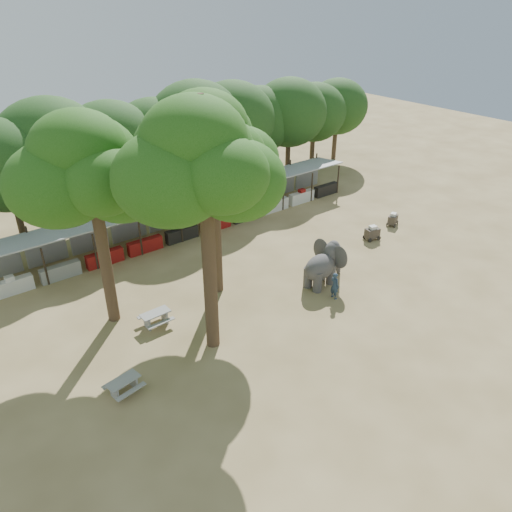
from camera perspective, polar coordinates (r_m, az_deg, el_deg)
ground at (r=27.06m, az=8.25°, el=-7.12°), size 100.00×100.00×0.00m
vendor_stalls at (r=36.04m, az=-7.39°, el=4.64°), size 28.00×2.99×2.80m
yard_tree_left at (r=24.34m, az=-18.88°, el=9.20°), size 7.10×6.90×11.02m
yard_tree_center at (r=20.87m, az=-6.55°, el=10.40°), size 7.10×6.90×12.04m
yard_tree_back at (r=25.82m, az=-5.50°, el=12.46°), size 7.10×6.90×11.36m
backdrop_trees at (r=38.92m, az=-11.83°, el=12.88°), size 46.46×5.95×8.33m
elephant at (r=29.52m, az=7.81°, el=-0.94°), size 3.31×2.50×2.49m
handler at (r=28.38m, az=8.99°, el=-3.36°), size 0.44×0.62×1.62m
picnic_table_near at (r=22.97m, az=-14.89°, el=-14.00°), size 1.64×1.53×0.72m
picnic_table_far at (r=26.59m, az=-11.39°, el=-6.83°), size 1.55×1.40×0.76m
cart_front at (r=35.60m, az=13.14°, el=2.60°), size 1.18×0.89×1.04m
cart_back at (r=38.21m, az=15.37°, el=4.09°), size 1.15×0.97×0.95m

